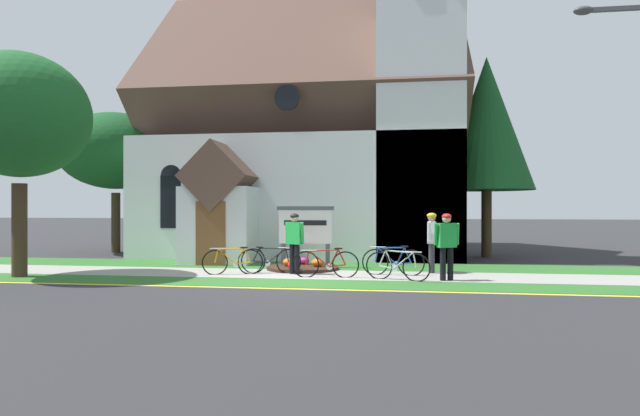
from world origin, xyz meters
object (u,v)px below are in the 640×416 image
Objects in this scene: bicycle_green at (397,266)px; cyclist_in_red_jersey at (295,238)px; bicycle_silver at (233,261)px; roadside_conifer at (487,124)px; verge_sapling at (19,116)px; cyclist_in_yellow_jersey at (447,241)px; bicycle_blue at (326,264)px; yard_deciduous_tree at (116,151)px; church_sign at (305,227)px; bicycle_red at (271,260)px; cyclist_in_white_jersey at (432,237)px; bicycle_yellow at (393,261)px.

cyclist_in_red_jersey is at bearing 164.43° from bicycle_green.
bicycle_silver is at bearing -171.08° from cyclist_in_red_jersey.
cyclist_in_red_jersey is at bearing -136.44° from roadside_conifer.
verge_sapling is at bearing -168.28° from cyclist_in_red_jersey.
cyclist_in_red_jersey is 0.23× the size of roadside_conifer.
cyclist_in_yellow_jersey reaches higher than bicycle_green.
bicycle_blue is 0.31× the size of yard_deciduous_tree.
church_sign reaches higher than bicycle_red.
cyclist_in_yellow_jersey is 0.23× the size of roadside_conifer.
cyclist_in_white_jersey is (3.85, -0.81, -0.23)m from church_sign.
cyclist_in_yellow_jersey is at bearing -27.12° from yard_deciduous_tree.
bicycle_silver is (-4.51, -0.44, -0.01)m from bicycle_yellow.
bicycle_red is (-0.76, -1.55, -0.89)m from church_sign.
roadside_conifer is 1.25× the size of verge_sapling.
cyclist_in_yellow_jersey reaches higher than bicycle_silver.
cyclist_in_white_jersey is (3.89, 0.85, 0.01)m from cyclist_in_red_jersey.
cyclist_in_white_jersey is (1.10, 0.68, 0.64)m from bicycle_yellow.
roadside_conifer is at bearing 58.78° from bicycle_yellow.
verge_sapling reaches higher than bicycle_green.
bicycle_red is 4.99m from cyclist_in_yellow_jersey.
cyclist_in_red_jersey reaches higher than bicycle_blue.
bicycle_green is at bearing -40.86° from church_sign.
cyclist_in_red_jersey reaches higher than bicycle_green.
bicycle_blue is 9.34m from verge_sapling.
bicycle_green is (1.91, -0.24, 0.00)m from bicycle_blue.
cyclist_in_yellow_jersey is (4.12, -2.37, -0.23)m from church_sign.
cyclist_in_red_jersey is (-2.78, -0.17, 0.63)m from bicycle_yellow.
roadside_conifer is at bearing 0.34° from yard_deciduous_tree.
bicycle_silver is (-1.76, -1.93, -0.89)m from church_sign.
bicycle_silver is 7.08m from verge_sapling.
verge_sapling is (-11.28, -2.39, 3.38)m from cyclist_in_white_jersey.
roadside_conifer is at bearing 72.10° from cyclist_in_yellow_jersey.
yard_deciduous_tree reaches higher than cyclist_in_yellow_jersey.
bicycle_yellow is 0.96× the size of bicycle_blue.
cyclist_in_white_jersey is (-0.26, 1.57, -0.00)m from cyclist_in_yellow_jersey.
bicycle_yellow is 1.75m from cyclist_in_yellow_jersey.
verge_sapling is at bearing -156.71° from church_sign.
cyclist_in_white_jersey is (5.61, 1.12, 0.66)m from bicycle_silver.
bicycle_yellow is 11.07m from verge_sapling.
bicycle_yellow reaches higher than bicycle_green.
yard_deciduous_tree reaches higher than cyclist_in_red_jersey.
roadside_conifer is (8.05, 6.28, 4.72)m from bicycle_silver.
church_sign is 1.16× the size of bicycle_green.
cyclist_in_white_jersey is 7.00m from roadside_conifer.
cyclist_in_red_jersey is 0.29× the size of yard_deciduous_tree.
cyclist_in_white_jersey reaches higher than bicycle_blue.
bicycle_green reaches higher than bicycle_silver.
cyclist_in_yellow_jersey is (4.87, -0.82, 0.65)m from bicycle_red.
bicycle_blue is at bearing -33.57° from yard_deciduous_tree.
roadside_conifer is (6.29, 4.35, 3.83)m from church_sign.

